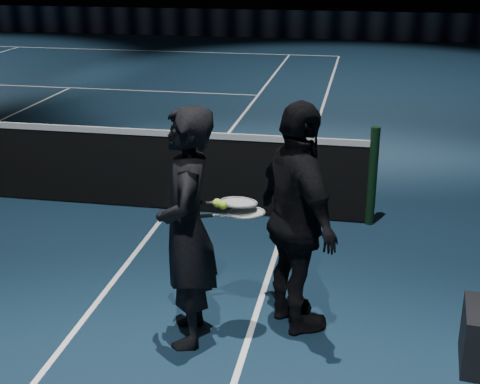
{
  "coord_description": "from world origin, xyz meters",
  "views": [
    {
      "loc": [
        6.26,
        -6.95,
        2.89
      ],
      "look_at": [
        5.41,
        -2.42,
        1.18
      ],
      "focal_mm": 50.0,
      "sensor_mm": 36.0,
      "label": 1
    }
  ],
  "objects": [
    {
      "name": "sponsor_backdrop",
      "position": [
        0.0,
        15.5,
        0.45
      ],
      "size": [
        22.0,
        0.15,
        0.9
      ],
      "primitive_type": "cube",
      "color": "black",
      "rests_on": "floor"
    },
    {
      "name": "racket_upper",
      "position": [
        5.39,
        -2.38,
        1.09
      ],
      "size": [
        0.71,
        0.5,
        0.1
      ],
      "primitive_type": null,
      "rotation": [
        0.0,
        0.1,
        0.46
      ],
      "color": "black",
      "rests_on": "player_b"
    },
    {
      "name": "net_post_right",
      "position": [
        6.4,
        0.0,
        0.55
      ],
      "size": [
        0.1,
        0.1,
        1.1
      ],
      "primitive_type": "cylinder",
      "color": "black",
      "rests_on": "floor"
    },
    {
      "name": "tennis_balls",
      "position": [
        5.27,
        -2.47,
        1.12
      ],
      "size": [
        0.12,
        0.1,
        0.12
      ],
      "primitive_type": null,
      "color": "#9AD02C",
      "rests_on": "racket_upper"
    },
    {
      "name": "player_b",
      "position": [
        5.82,
        -2.25,
        0.92
      ],
      "size": [
        0.97,
        1.15,
        1.84
      ],
      "primitive_type": "imported",
      "rotation": [
        0.0,
        0.0,
        2.15
      ],
      "color": "black",
      "rests_on": "floor"
    },
    {
      "name": "player_a",
      "position": [
        5.03,
        -2.57,
        0.92
      ],
      "size": [
        0.57,
        0.75,
        1.84
      ],
      "primitive_type": "imported",
      "rotation": [
        0.0,
        0.0,
        -1.37
      ],
      "color": "black",
      "rests_on": "floor"
    },
    {
      "name": "racket_lower",
      "position": [
        5.45,
        -2.4,
        1.01
      ],
      "size": [
        0.71,
        0.46,
        0.03
      ],
      "primitive_type": null,
      "rotation": [
        0.0,
        0.0,
        0.39
      ],
      "color": "black",
      "rests_on": "player_a"
    }
  ]
}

